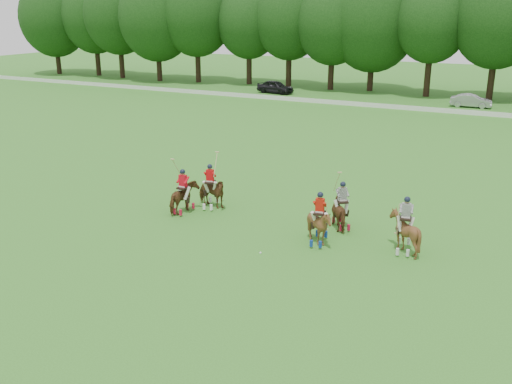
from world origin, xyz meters
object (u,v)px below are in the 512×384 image
at_px(polo_red_c, 319,225).
at_px(polo_stripe_b, 404,232).
at_px(polo_ball, 260,253).
at_px(polo_red_a, 184,197).
at_px(polo_stripe_a, 342,212).
at_px(polo_red_b, 210,192).
at_px(car_mid, 471,101).
at_px(car_left, 275,87).

bearing_deg(polo_red_c, polo_stripe_b, 13.23).
relative_size(polo_red_c, polo_stripe_b, 0.97).
bearing_deg(polo_stripe_b, polo_red_c, -166.77).
bearing_deg(polo_stripe_b, polo_ball, -150.70).
bearing_deg(polo_red_a, polo_ball, -26.15).
bearing_deg(polo_stripe_a, polo_ball, -115.33).
bearing_deg(polo_red_b, polo_red_c, -16.05).
distance_m(polo_stripe_b, polo_ball, 5.99).
bearing_deg(polo_ball, polo_red_c, 50.23).
relative_size(car_mid, polo_stripe_a, 1.44).
distance_m(car_left, polo_red_b, 40.24).
xyz_separation_m(polo_red_c, polo_stripe_b, (3.43, 0.81, 0.04)).
distance_m(car_mid, polo_red_c, 39.65).
relative_size(polo_red_a, polo_stripe_a, 1.00).
bearing_deg(polo_stripe_a, polo_red_b, -177.59).
height_order(polo_stripe_b, polo_ball, polo_stripe_b).
distance_m(polo_red_b, polo_stripe_b, 10.01).
relative_size(polo_red_a, polo_red_b, 0.98).
xyz_separation_m(polo_red_a, polo_red_b, (0.78, 1.25, 0.01)).
bearing_deg(polo_stripe_b, polo_stripe_a, 156.76).
xyz_separation_m(polo_red_c, polo_ball, (-1.75, -2.10, -0.79)).
bearing_deg(car_left, car_mid, -81.81).
bearing_deg(polo_red_c, car_mid, 88.10).
bearing_deg(car_mid, polo_stripe_b, -179.16).
xyz_separation_m(polo_red_b, polo_red_c, (6.53, -1.88, 0.03)).
height_order(car_left, polo_red_b, polo_red_b).
distance_m(polo_red_b, polo_red_c, 6.79).
bearing_deg(car_mid, polo_red_b, 165.99).
distance_m(car_mid, polo_stripe_a, 37.48).
height_order(car_mid, polo_red_c, polo_red_c).
height_order(polo_red_a, polo_red_c, polo_red_a).
height_order(polo_red_a, polo_ball, polo_red_a).
xyz_separation_m(car_mid, polo_stripe_b, (2.12, -38.83, 0.22)).
bearing_deg(polo_red_c, polo_ball, -129.77).
bearing_deg(polo_ball, polo_stripe_a, 64.67).
distance_m(car_mid, polo_red_b, 38.56).
bearing_deg(car_left, polo_ball, -147.68).
relative_size(car_left, polo_red_a, 1.60).
distance_m(polo_red_a, polo_stripe_b, 10.74).
xyz_separation_m(polo_stripe_a, polo_ball, (-2.02, -4.26, -0.75)).
height_order(polo_red_a, polo_red_b, polo_red_b).
relative_size(polo_red_a, polo_ball, 30.70).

